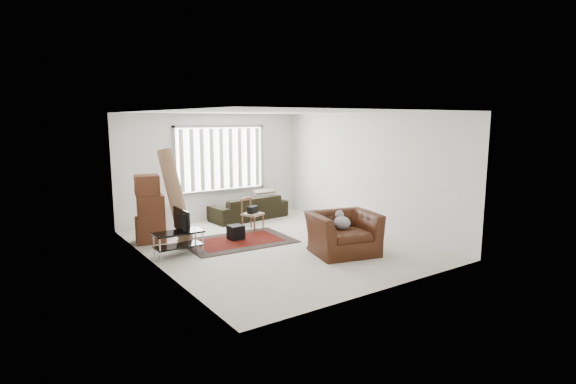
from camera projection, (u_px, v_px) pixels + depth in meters
The scene contains 11 objects.
room at pixel (265, 158), 9.43m from camera, with size 6.00×6.02×2.71m.
persian_rug at pixel (239, 241), 9.50m from camera, with size 2.29×1.59×0.02m.
tv_stand at pixel (178, 238), 8.48m from camera, with size 0.93×0.42×0.46m.
tv at pixel (178, 221), 8.43m from camera, with size 0.75×0.10×0.43m, color black.
subwoofer at pixel (236, 232), 9.60m from camera, with size 0.30×0.30×0.30m, color black.
moving_boxes at pixel (150, 211), 9.37m from camera, with size 0.67×0.63×1.42m.
white_flatpack at pixel (167, 221), 9.86m from camera, with size 0.56×0.08×0.71m, color silver.
rolled_rug at pixel (176, 198), 9.02m from camera, with size 0.30×0.30×1.99m, color brown.
sofa at pixel (249, 204), 11.61m from camera, with size 2.03×0.88×0.78m, color black.
side_chair at pixel (252, 212), 10.43m from camera, with size 0.54×0.54×0.75m.
armchair at pixel (343, 230), 8.60m from camera, with size 1.45×1.34×0.91m.
Camera 1 is at (-4.89, -7.53, 2.56)m, focal length 28.00 mm.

